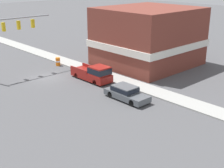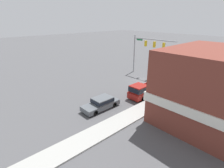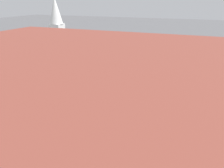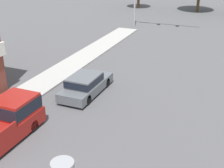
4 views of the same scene
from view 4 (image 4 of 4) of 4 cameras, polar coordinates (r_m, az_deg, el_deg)
name	(u,v)px [view 4 (image 4 of 4)]	position (r m, az deg, el deg)	size (l,w,h in m)	color
car_lead	(86,84)	(21.25, -4.85, -0.01)	(1.92, 4.87, 1.40)	black
pickup_truck_parked	(5,123)	(17.11, -19.05, -6.67)	(1.97, 5.59, 1.98)	black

